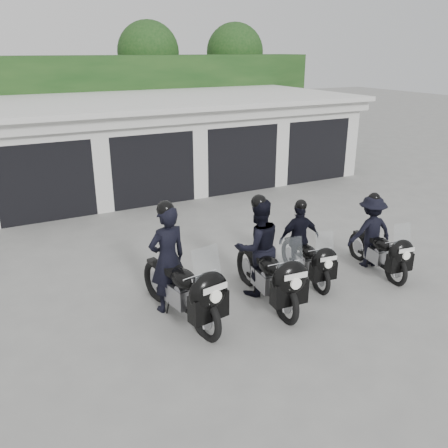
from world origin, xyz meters
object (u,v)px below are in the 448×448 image
police_bike_b (263,256)px  police_bike_d (375,237)px  police_bike_c (303,245)px  police_bike_a (178,273)px

police_bike_b → police_bike_d: (2.85, -0.01, -0.14)m
police_bike_c → police_bike_b: bearing=-155.4°
police_bike_a → police_bike_c: police_bike_a is taller
police_bike_c → police_bike_d: bearing=-6.7°
police_bike_b → police_bike_c: 1.30m
police_bike_a → police_bike_b: police_bike_a is taller
police_bike_a → police_bike_c: 2.94m
police_bike_d → police_bike_a: bearing=-173.2°
police_bike_a → police_bike_c: (2.92, 0.30, -0.14)m
police_bike_a → police_bike_d: bearing=-10.6°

